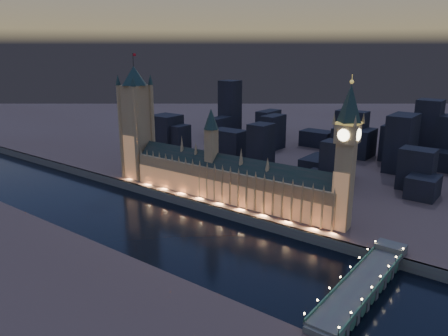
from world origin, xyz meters
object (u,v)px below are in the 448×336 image
Objects in this scene: victoria_tower at (136,117)px; elizabeth_tower at (347,146)px; palace_of_westminster at (229,179)px; westminster_bridge at (363,286)px.

elizabeth_tower is at bearing -0.00° from victoria_tower.
victoria_tower is 1.10× the size of elizabeth_tower.
palace_of_westminster is 1.81× the size of elizabeth_tower.
elizabeth_tower is 100.66m from westminster_bridge.
victoria_tower reaches higher than elizabeth_tower.
palace_of_westminster is 1.79× the size of westminster_bridge.
palace_of_westminster is 112.17m from elizabeth_tower.
victoria_tower is at bearing 165.87° from westminster_bridge.
palace_of_westminster reaches higher than westminster_bridge.
victoria_tower reaches higher than westminster_bridge.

